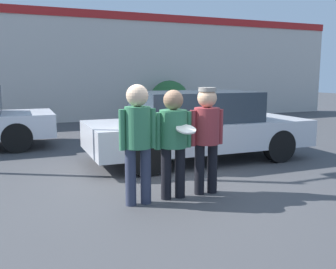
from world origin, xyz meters
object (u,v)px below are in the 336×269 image
(person_left, at_px, (138,134))
(shrub, at_px, (169,101))
(parked_car_near, at_px, (197,126))
(person_middle_with_frisbee, at_px, (173,135))
(person_right, at_px, (207,131))

(person_left, xyz_separation_m, shrub, (4.14, 8.96, -0.20))
(parked_car_near, xyz_separation_m, shrub, (2.12, 6.73, 0.06))
(person_left, distance_m, person_middle_with_frisbee, 0.56)
(person_middle_with_frisbee, height_order, shrub, shrub)
(parked_car_near, bearing_deg, person_left, -132.28)
(person_right, distance_m, shrub, 9.38)
(person_middle_with_frisbee, xyz_separation_m, shrub, (3.59, 8.90, -0.15))
(person_left, relative_size, person_right, 1.04)
(person_right, bearing_deg, person_middle_with_frisbee, -177.25)
(person_left, distance_m, shrub, 9.87)
(person_right, bearing_deg, shrub, 71.10)
(person_middle_with_frisbee, distance_m, parked_car_near, 2.63)
(person_left, bearing_deg, person_middle_with_frisbee, 5.83)
(person_left, bearing_deg, shrub, 65.18)
(parked_car_near, distance_m, shrub, 7.06)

